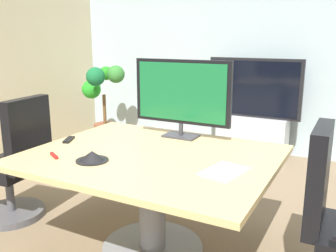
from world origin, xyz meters
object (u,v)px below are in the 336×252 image
object	(u,v)px
conference_table	(152,178)
conference_phone	(92,157)
office_chair_left	(16,170)
remote_control	(69,140)
tv_monitor	(182,94)
wall_display_unit	(253,125)
potted_plant	(102,99)

from	to	relation	value
conference_table	conference_phone	bearing A→B (deg)	-130.35
office_chair_left	conference_phone	distance (m)	1.08
conference_table	remote_control	distance (m)	0.78
conference_table	office_chair_left	distance (m)	1.30
conference_table	tv_monitor	world-z (taller)	tv_monitor
office_chair_left	tv_monitor	size ratio (longest dim) A/B	1.30
tv_monitor	wall_display_unit	xyz separation A→B (m)	(0.07, 2.03, -0.67)
office_chair_left	conference_phone	bearing A→B (deg)	73.67
conference_table	office_chair_left	bearing A→B (deg)	-174.51
tv_monitor	wall_display_unit	distance (m)	2.14
wall_display_unit	office_chair_left	bearing A→B (deg)	-116.61
conference_table	wall_display_unit	size ratio (longest dim) A/B	1.31
conference_table	office_chair_left	xyz separation A→B (m)	(-1.29, -0.12, -0.12)
office_chair_left	remote_control	distance (m)	0.62
office_chair_left	wall_display_unit	xyz separation A→B (m)	(1.34, 2.67, -0.01)
wall_display_unit	conference_phone	distance (m)	2.91
tv_monitor	conference_table	bearing A→B (deg)	-88.25
conference_table	wall_display_unit	distance (m)	2.55
potted_plant	remote_control	world-z (taller)	potted_plant
potted_plant	conference_phone	world-z (taller)	potted_plant
conference_phone	remote_control	size ratio (longest dim) A/B	1.29
conference_table	tv_monitor	size ratio (longest dim) A/B	2.05
office_chair_left	wall_display_unit	distance (m)	2.99
conference_table	conference_phone	distance (m)	0.47
conference_table	wall_display_unit	bearing A→B (deg)	88.84
wall_display_unit	remote_control	bearing A→B (deg)	-107.56
conference_table	remote_control	world-z (taller)	remote_control
office_chair_left	conference_phone	xyz separation A→B (m)	(1.01, -0.20, 0.33)
tv_monitor	remote_control	xyz separation A→B (m)	(-0.74, -0.53, -0.35)
wall_display_unit	tv_monitor	bearing A→B (deg)	-91.90
tv_monitor	potted_plant	world-z (taller)	tv_monitor
tv_monitor	remote_control	bearing A→B (deg)	-144.27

